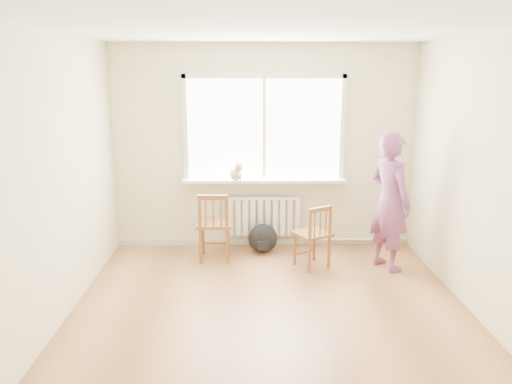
{
  "coord_description": "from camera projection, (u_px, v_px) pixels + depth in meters",
  "views": [
    {
      "loc": [
        -0.24,
        -4.32,
        2.33
      ],
      "look_at": [
        -0.13,
        1.2,
        1.0
      ],
      "focal_mm": 35.0,
      "sensor_mm": 36.0,
      "label": 1
    }
  ],
  "objects": [
    {
      "name": "floor",
      "position": [
        272.0,
        323.0,
        4.75
      ],
      "size": [
        4.5,
        4.5,
        0.0
      ],
      "primitive_type": "plane",
      "color": "#AA7745",
      "rests_on": "ground"
    },
    {
      "name": "ceiling",
      "position": [
        274.0,
        26.0,
        4.12
      ],
      "size": [
        4.5,
        4.5,
        0.0
      ],
      "primitive_type": "plane",
      "rotation": [
        3.14,
        0.0,
        0.0
      ],
      "color": "white",
      "rests_on": "back_wall"
    },
    {
      "name": "back_wall",
      "position": [
        264.0,
        148.0,
        6.62
      ],
      "size": [
        4.0,
        0.01,
        2.7
      ],
      "primitive_type": "cube",
      "color": "beige",
      "rests_on": "ground"
    },
    {
      "name": "window",
      "position": [
        264.0,
        124.0,
        6.52
      ],
      "size": [
        2.12,
        0.05,
        1.42
      ],
      "color": "white",
      "rests_on": "back_wall"
    },
    {
      "name": "windowsill",
      "position": [
        264.0,
        180.0,
        6.61
      ],
      "size": [
        2.15,
        0.22,
        0.04
      ],
      "primitive_type": "cube",
      "color": "white",
      "rests_on": "back_wall"
    },
    {
      "name": "radiator",
      "position": [
        264.0,
        216.0,
        6.75
      ],
      "size": [
        1.0,
        0.12,
        0.55
      ],
      "color": "white",
      "rests_on": "back_wall"
    },
    {
      "name": "heating_pipe",
      "position": [
        354.0,
        239.0,
        6.89
      ],
      "size": [
        1.4,
        0.04,
        0.04
      ],
      "primitive_type": "cylinder",
      "rotation": [
        0.0,
        1.57,
        0.0
      ],
      "color": "silver",
      "rests_on": "back_wall"
    },
    {
      "name": "baseboard",
      "position": [
        264.0,
        242.0,
        6.91
      ],
      "size": [
        4.0,
        0.03,
        0.08
      ],
      "primitive_type": "cube",
      "color": "beige",
      "rests_on": "ground"
    },
    {
      "name": "chair_left",
      "position": [
        214.0,
        226.0,
        6.25
      ],
      "size": [
        0.44,
        0.42,
        0.88
      ],
      "rotation": [
        0.0,
        0.0,
        3.13
      ],
      "color": "brown",
      "rests_on": "floor"
    },
    {
      "name": "chair_right",
      "position": [
        314.0,
        236.0,
        6.02
      ],
      "size": [
        0.52,
        0.52,
        0.79
      ],
      "rotation": [
        0.0,
        0.0,
        3.66
      ],
      "color": "brown",
      "rests_on": "floor"
    },
    {
      "name": "person",
      "position": [
        390.0,
        202.0,
        5.92
      ],
      "size": [
        0.63,
        0.72,
        1.66
      ],
      "primitive_type": "imported",
      "rotation": [
        0.0,
        0.0,
        2.04
      ],
      "color": "#BE3F66",
      "rests_on": "floor"
    },
    {
      "name": "cat",
      "position": [
        236.0,
        172.0,
        6.49
      ],
      "size": [
        0.26,
        0.39,
        0.27
      ],
      "rotation": [
        0.0,
        0.0,
        0.35
      ],
      "color": "beige",
      "rests_on": "windowsill"
    },
    {
      "name": "backpack",
      "position": [
        263.0,
        238.0,
        6.58
      ],
      "size": [
        0.41,
        0.32,
        0.39
      ],
      "primitive_type": "ellipsoid",
      "rotation": [
        0.0,
        0.0,
        -0.08
      ],
      "color": "black",
      "rests_on": "floor"
    }
  ]
}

